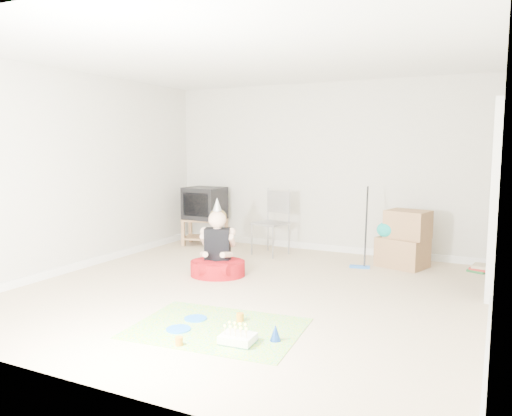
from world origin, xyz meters
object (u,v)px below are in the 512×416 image
at_px(seated_woman, 218,259).
at_px(birthday_cake, 238,339).
at_px(crt_tv, 205,203).
at_px(folding_chair, 270,223).
at_px(cardboard_boxes, 404,240).
at_px(tv_stand, 205,229).

distance_m(seated_woman, birthday_cake, 2.23).
distance_m(crt_tv, seated_woman, 2.09).
bearing_deg(folding_chair, cardboard_boxes, 2.89).
height_order(crt_tv, folding_chair, folding_chair).
distance_m(tv_stand, folding_chair, 1.33).
distance_m(folding_chair, seated_woman, 1.45).
xyz_separation_m(tv_stand, crt_tv, (0.00, 0.00, 0.44)).
relative_size(tv_stand, crt_tv, 1.29).
distance_m(cardboard_boxes, birthday_cake, 3.45).
height_order(tv_stand, folding_chair, folding_chair).
relative_size(crt_tv, folding_chair, 0.61).
bearing_deg(cardboard_boxes, birthday_cake, -102.84).
xyz_separation_m(tv_stand, folding_chair, (1.29, -0.22, 0.22)).
bearing_deg(crt_tv, birthday_cake, -50.51).
bearing_deg(cardboard_boxes, folding_chair, -177.11).
bearing_deg(cardboard_boxes, seated_woman, -143.17).
height_order(folding_chair, cardboard_boxes, folding_chair).
relative_size(tv_stand, seated_woman, 0.79).
relative_size(seated_woman, birthday_cake, 3.41).
bearing_deg(birthday_cake, crt_tv, 125.54).
bearing_deg(seated_woman, crt_tv, 126.40).
bearing_deg(seated_woman, cardboard_boxes, 36.83).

